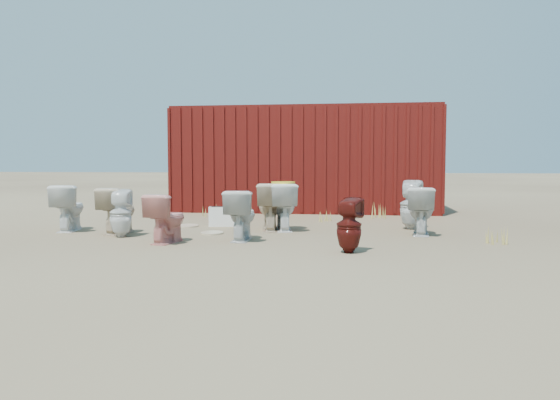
# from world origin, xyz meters

# --- Properties ---
(ground) EXTENTS (100.00, 100.00, 0.00)m
(ground) POSITION_xyz_m (0.00, 0.00, 0.00)
(ground) COLOR brown
(ground) RESTS_ON ground
(shipping_container) EXTENTS (6.00, 2.40, 2.40)m
(shipping_container) POSITION_xyz_m (0.00, 5.20, 1.20)
(shipping_container) COLOR #4F0D0D
(shipping_container) RESTS_ON ground
(toilet_front_a) EXTENTS (0.57, 0.82, 0.77)m
(toilet_front_a) POSITION_xyz_m (-3.55, 0.60, 0.38)
(toilet_front_a) COLOR white
(toilet_front_a) RESTS_ON ground
(toilet_front_pink) EXTENTS (0.52, 0.75, 0.70)m
(toilet_front_pink) POSITION_xyz_m (-1.47, -0.47, 0.35)
(toilet_front_pink) COLOR #E68E85
(toilet_front_pink) RESTS_ON ground
(toilet_front_c) EXTENTS (0.43, 0.74, 0.74)m
(toilet_front_c) POSITION_xyz_m (-0.48, -0.08, 0.37)
(toilet_front_c) COLOR silver
(toilet_front_c) RESTS_ON ground
(toilet_front_maroon) EXTENTS (0.40, 0.40, 0.70)m
(toilet_front_maroon) POSITION_xyz_m (1.10, -0.97, 0.35)
(toilet_front_maroon) COLOR #53130E
(toilet_front_maroon) RESTS_ON ground
(toilet_front_e) EXTENTS (0.50, 0.78, 0.76)m
(toilet_front_e) POSITION_xyz_m (2.19, 0.92, 0.38)
(toilet_front_e) COLOR silver
(toilet_front_e) RESTS_ON ground
(toilet_back_a) EXTENTS (0.39, 0.40, 0.73)m
(toilet_back_a) POSITION_xyz_m (-2.37, -0.00, 0.36)
(toilet_back_a) COLOR white
(toilet_back_a) RESTS_ON ground
(toilet_back_beige_left) EXTENTS (0.48, 0.76, 0.74)m
(toilet_back_beige_left) POSITION_xyz_m (-2.59, 0.38, 0.37)
(toilet_back_beige_left) COLOR beige
(toilet_back_beige_left) RESTS_ON ground
(toilet_back_beige_right) EXTENTS (0.57, 0.85, 0.80)m
(toilet_back_beige_right) POSITION_xyz_m (-0.25, 1.12, 0.40)
(toilet_back_beige_right) COLOR beige
(toilet_back_beige_right) RESTS_ON ground
(toilet_back_yellowlid) EXTENTS (0.59, 0.85, 0.79)m
(toilet_back_yellowlid) POSITION_xyz_m (-0.02, 1.16, 0.40)
(toilet_back_yellowlid) COLOR white
(toilet_back_yellowlid) RESTS_ON ground
(toilet_back_e) EXTENTS (0.45, 0.46, 0.84)m
(toilet_back_e) POSITION_xyz_m (2.11, 1.63, 0.42)
(toilet_back_e) COLOR silver
(toilet_back_e) RESTS_ON ground
(yellow_lid) EXTENTS (0.40, 0.50, 0.02)m
(yellow_lid) POSITION_xyz_m (-0.02, 1.16, 0.80)
(yellow_lid) COLOR yellow
(yellow_lid) RESTS_ON toilet_back_yellowlid
(loose_tank) EXTENTS (0.53, 0.29, 0.35)m
(loose_tank) POSITION_xyz_m (-1.17, 1.59, 0.17)
(loose_tank) COLOR white
(loose_tank) RESTS_ON ground
(loose_lid_near) EXTENTS (0.48, 0.57, 0.02)m
(loose_lid_near) POSITION_xyz_m (-1.78, 1.48, 0.01)
(loose_lid_near) COLOR #C4AF8E
(loose_lid_near) RESTS_ON ground
(loose_lid_far) EXTENTS (0.42, 0.51, 0.02)m
(loose_lid_far) POSITION_xyz_m (-1.10, 0.58, 0.01)
(loose_lid_far) COLOR #C4B48E
(loose_lid_far) RESTS_ON ground
(weed_clump_a) EXTENTS (0.36, 0.36, 0.26)m
(weed_clump_a) POSITION_xyz_m (-1.89, 3.22, 0.13)
(weed_clump_a) COLOR #B19E47
(weed_clump_a) RESTS_ON ground
(weed_clump_b) EXTENTS (0.32, 0.32, 0.26)m
(weed_clump_b) POSITION_xyz_m (0.58, 2.61, 0.13)
(weed_clump_b) COLOR #B19E47
(weed_clump_b) RESTS_ON ground
(weed_clump_c) EXTENTS (0.36, 0.36, 0.30)m
(weed_clump_c) POSITION_xyz_m (2.49, 2.83, 0.15)
(weed_clump_c) COLOR #B19E47
(weed_clump_c) RESTS_ON ground
(weed_clump_d) EXTENTS (0.30, 0.30, 0.26)m
(weed_clump_d) POSITION_xyz_m (-1.03, 3.13, 0.13)
(weed_clump_d) COLOR #B19E47
(weed_clump_d) RESTS_ON ground
(weed_clump_e) EXTENTS (0.34, 0.34, 0.30)m
(weed_clump_e) POSITION_xyz_m (1.66, 3.40, 0.15)
(weed_clump_e) COLOR #B19E47
(weed_clump_e) RESTS_ON ground
(weed_clump_f) EXTENTS (0.28, 0.28, 0.23)m
(weed_clump_f) POSITION_xyz_m (3.14, 0.10, 0.11)
(weed_clump_f) COLOR #B19E47
(weed_clump_f) RESTS_ON ground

